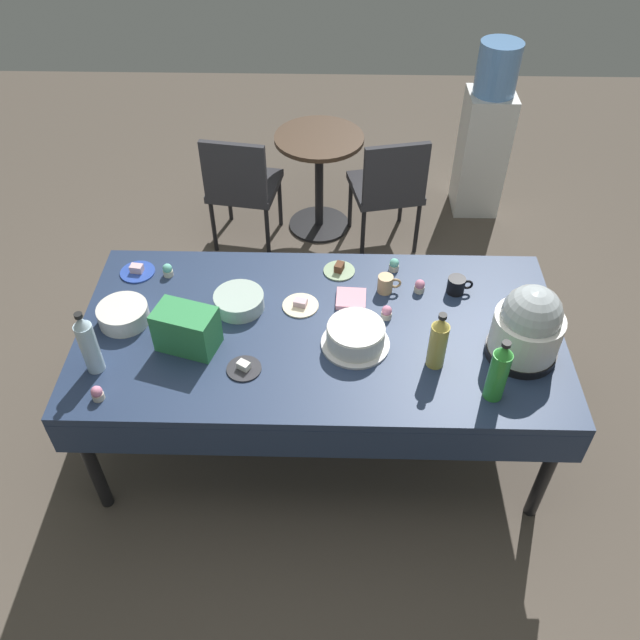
% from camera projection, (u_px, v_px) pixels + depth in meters
% --- Properties ---
extents(ground, '(9.00, 9.00, 0.00)m').
position_uv_depth(ground, '(320.00, 428.00, 3.50)').
color(ground, brown).
extents(potluck_table, '(2.20, 1.10, 0.75)m').
position_uv_depth(potluck_table, '(320.00, 337.00, 3.02)').
color(potluck_table, navy).
rests_on(potluck_table, ground).
extents(frosted_layer_cake, '(0.31, 0.31, 0.11)m').
position_uv_depth(frosted_layer_cake, '(356.00, 336.00, 2.87)').
color(frosted_layer_cake, silver).
rests_on(frosted_layer_cake, potluck_table).
extents(slow_cooker, '(0.31, 0.31, 0.36)m').
position_uv_depth(slow_cooker, '(528.00, 327.00, 2.75)').
color(slow_cooker, black).
rests_on(slow_cooker, potluck_table).
extents(glass_salad_bowl, '(0.24, 0.24, 0.07)m').
position_uv_depth(glass_salad_bowl, '(239.00, 301.00, 3.06)').
color(glass_salad_bowl, '#B2C6BC').
rests_on(glass_salad_bowl, potluck_table).
extents(ceramic_snack_bowl, '(0.23, 0.23, 0.09)m').
position_uv_depth(ceramic_snack_bowl, '(123.00, 314.00, 2.98)').
color(ceramic_snack_bowl, silver).
rests_on(ceramic_snack_bowl, potluck_table).
extents(dessert_plate_cobalt, '(0.17, 0.17, 0.05)m').
position_uv_depth(dessert_plate_cobalt, '(137.00, 271.00, 3.26)').
color(dessert_plate_cobalt, '#2D4CB2').
rests_on(dessert_plate_cobalt, potluck_table).
extents(dessert_plate_charcoal, '(0.15, 0.15, 0.04)m').
position_uv_depth(dessert_plate_charcoal, '(244.00, 368.00, 2.79)').
color(dessert_plate_charcoal, '#2D2D33').
rests_on(dessert_plate_charcoal, potluck_table).
extents(dessert_plate_cream, '(0.17, 0.17, 0.04)m').
position_uv_depth(dessert_plate_cream, '(300.00, 305.00, 3.08)').
color(dessert_plate_cream, beige).
rests_on(dessert_plate_cream, potluck_table).
extents(dessert_plate_sage, '(0.16, 0.16, 0.05)m').
position_uv_depth(dessert_plate_sage, '(339.00, 270.00, 3.26)').
color(dessert_plate_sage, '#8CA87F').
rests_on(dessert_plate_sage, potluck_table).
extents(cupcake_cocoa, '(0.05, 0.05, 0.07)m').
position_uv_depth(cupcake_cocoa, '(387.00, 312.00, 3.01)').
color(cupcake_cocoa, beige).
rests_on(cupcake_cocoa, potluck_table).
extents(cupcake_berry, '(0.05, 0.05, 0.07)m').
position_uv_depth(cupcake_berry, '(394.00, 265.00, 3.26)').
color(cupcake_berry, beige).
rests_on(cupcake_berry, potluck_table).
extents(cupcake_vanilla, '(0.05, 0.05, 0.07)m').
position_uv_depth(cupcake_vanilla, '(97.00, 393.00, 2.66)').
color(cupcake_vanilla, beige).
rests_on(cupcake_vanilla, potluck_table).
extents(cupcake_rose, '(0.05, 0.05, 0.07)m').
position_uv_depth(cupcake_rose, '(168.00, 270.00, 3.23)').
color(cupcake_rose, beige).
rests_on(cupcake_rose, potluck_table).
extents(cupcake_mint, '(0.05, 0.05, 0.07)m').
position_uv_depth(cupcake_mint, '(420.00, 286.00, 3.14)').
color(cupcake_mint, beige).
rests_on(cupcake_mint, potluck_table).
extents(soda_bottle_water, '(0.08, 0.08, 0.32)m').
position_uv_depth(soda_bottle_water, '(88.00, 344.00, 2.70)').
color(soda_bottle_water, silver).
rests_on(soda_bottle_water, potluck_table).
extents(soda_bottle_ginger_ale, '(0.08, 0.08, 0.29)m').
position_uv_depth(soda_bottle_ginger_ale, '(438.00, 342.00, 2.73)').
color(soda_bottle_ginger_ale, gold).
rests_on(soda_bottle_ginger_ale, potluck_table).
extents(soda_bottle_lime_soda, '(0.08, 0.08, 0.31)m').
position_uv_depth(soda_bottle_lime_soda, '(499.00, 372.00, 2.60)').
color(soda_bottle_lime_soda, green).
rests_on(soda_bottle_lime_soda, potluck_table).
extents(coffee_mug_tan, '(0.11, 0.07, 0.09)m').
position_uv_depth(coffee_mug_tan, '(386.00, 284.00, 3.13)').
color(coffee_mug_tan, tan).
rests_on(coffee_mug_tan, potluck_table).
extents(coffee_mug_black, '(0.12, 0.09, 0.08)m').
position_uv_depth(coffee_mug_black, '(457.00, 285.00, 3.13)').
color(coffee_mug_black, black).
rests_on(coffee_mug_black, potluck_table).
extents(soda_carton, '(0.30, 0.23, 0.20)m').
position_uv_depth(soda_carton, '(187.00, 329.00, 2.83)').
color(soda_carton, '#338C4C').
rests_on(soda_carton, potluck_table).
extents(paper_napkin_stack, '(0.15, 0.15, 0.02)m').
position_uv_depth(paper_napkin_stack, '(351.00, 299.00, 3.11)').
color(paper_napkin_stack, pink).
rests_on(paper_napkin_stack, potluck_table).
extents(maroon_chair_left, '(0.50, 0.50, 0.85)m').
position_uv_depth(maroon_chair_left, '(241.00, 183.00, 4.34)').
color(maroon_chair_left, '#333338').
rests_on(maroon_chair_left, ground).
extents(maroon_chair_right, '(0.52, 0.52, 0.85)m').
position_uv_depth(maroon_chair_right, '(389.00, 185.00, 4.32)').
color(maroon_chair_right, '#333338').
rests_on(maroon_chair_right, ground).
extents(round_cafe_table, '(0.60, 0.60, 0.72)m').
position_uv_depth(round_cafe_table, '(319.00, 166.00, 4.48)').
color(round_cafe_table, '#473323').
rests_on(round_cafe_table, ground).
extents(water_cooler, '(0.32, 0.32, 1.24)m').
position_uv_depth(water_cooler, '(485.00, 136.00, 4.60)').
color(water_cooler, silver).
rests_on(water_cooler, ground).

